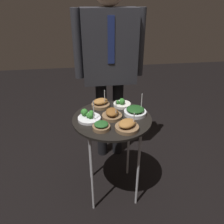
{
  "coord_description": "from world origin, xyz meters",
  "views": [
    {
      "loc": [
        -0.21,
        -1.46,
        1.63
      ],
      "look_at": [
        0.0,
        0.0,
        0.83
      ],
      "focal_mm": 35.0,
      "sensor_mm": 36.0,
      "label": 1
    }
  ],
  "objects_px": {
    "bowl_spinach_near_rim": "(135,111)",
    "bowl_broccoli_back_right": "(122,104)",
    "bowl_spinach_center": "(101,126)",
    "bowl_roast_mid_left": "(127,126)",
    "bowl_roast_back_left": "(112,114)",
    "bowl_roast_mid_right": "(101,103)",
    "waiter_figure": "(109,56)",
    "serving_cart": "(112,125)",
    "bowl_broccoli_front_right": "(89,116)"
  },
  "relations": [
    {
      "from": "bowl_spinach_near_rim",
      "to": "bowl_broccoli_back_right",
      "type": "relative_size",
      "value": 1.2
    },
    {
      "from": "bowl_spinach_center",
      "to": "bowl_roast_mid_left",
      "type": "xyz_separation_m",
      "value": [
        0.18,
        -0.03,
        0.01
      ]
    },
    {
      "from": "bowl_roast_back_left",
      "to": "bowl_roast_mid_right",
      "type": "relative_size",
      "value": 1.05
    },
    {
      "from": "bowl_roast_mid_right",
      "to": "waiter_figure",
      "type": "height_order",
      "value": "waiter_figure"
    },
    {
      "from": "bowl_spinach_near_rim",
      "to": "bowl_spinach_center",
      "type": "relative_size",
      "value": 1.41
    },
    {
      "from": "bowl_roast_back_left",
      "to": "bowl_broccoli_back_right",
      "type": "height_order",
      "value": "bowl_roast_back_left"
    },
    {
      "from": "serving_cart",
      "to": "bowl_roast_back_left",
      "type": "xyz_separation_m",
      "value": [
        0.0,
        -0.0,
        0.1
      ]
    },
    {
      "from": "bowl_roast_back_left",
      "to": "bowl_spinach_center",
      "type": "xyz_separation_m",
      "value": [
        -0.1,
        -0.15,
        -0.01
      ]
    },
    {
      "from": "serving_cart",
      "to": "bowl_spinach_center",
      "type": "height_order",
      "value": "bowl_spinach_center"
    },
    {
      "from": "bowl_roast_back_left",
      "to": "bowl_roast_mid_left",
      "type": "xyz_separation_m",
      "value": [
        0.08,
        -0.18,
        -0.0
      ]
    },
    {
      "from": "bowl_spinach_near_rim",
      "to": "bowl_broccoli_back_right",
      "type": "height_order",
      "value": "bowl_spinach_near_rim"
    },
    {
      "from": "bowl_broccoli_front_right",
      "to": "bowl_spinach_center",
      "type": "bearing_deg",
      "value": -61.7
    },
    {
      "from": "bowl_roast_back_left",
      "to": "bowl_roast_mid_left",
      "type": "height_order",
      "value": "bowl_roast_back_left"
    },
    {
      "from": "bowl_roast_back_left",
      "to": "bowl_roast_mid_left",
      "type": "bearing_deg",
      "value": -66.19
    },
    {
      "from": "bowl_roast_back_left",
      "to": "bowl_roast_mid_left",
      "type": "relative_size",
      "value": 0.95
    },
    {
      "from": "bowl_broccoli_front_right",
      "to": "waiter_figure",
      "type": "height_order",
      "value": "waiter_figure"
    },
    {
      "from": "bowl_broccoli_front_right",
      "to": "bowl_roast_mid_right",
      "type": "xyz_separation_m",
      "value": [
        0.11,
        0.21,
        0.0
      ]
    },
    {
      "from": "serving_cart",
      "to": "bowl_broccoli_front_right",
      "type": "relative_size",
      "value": 4.42
    },
    {
      "from": "bowl_broccoli_front_right",
      "to": "bowl_roast_mid_right",
      "type": "distance_m",
      "value": 0.23
    },
    {
      "from": "bowl_spinach_near_rim",
      "to": "bowl_spinach_center",
      "type": "height_order",
      "value": "bowl_spinach_near_rim"
    },
    {
      "from": "bowl_broccoli_front_right",
      "to": "bowl_roast_mid_right",
      "type": "bearing_deg",
      "value": 61.86
    },
    {
      "from": "bowl_spinach_center",
      "to": "waiter_figure",
      "type": "distance_m",
      "value": 0.78
    },
    {
      "from": "bowl_broccoli_front_right",
      "to": "bowl_broccoli_back_right",
      "type": "bearing_deg",
      "value": 33.37
    },
    {
      "from": "serving_cart",
      "to": "bowl_spinach_near_rim",
      "type": "bearing_deg",
      "value": 8.29
    },
    {
      "from": "serving_cart",
      "to": "bowl_roast_mid_right",
      "type": "height_order",
      "value": "bowl_roast_mid_right"
    },
    {
      "from": "bowl_spinach_near_rim",
      "to": "bowl_roast_mid_left",
      "type": "relative_size",
      "value": 1.02
    },
    {
      "from": "bowl_roast_mid_left",
      "to": "waiter_figure",
      "type": "height_order",
      "value": "waiter_figure"
    },
    {
      "from": "bowl_spinach_center",
      "to": "bowl_roast_mid_right",
      "type": "xyz_separation_m",
      "value": [
        0.03,
        0.36,
        0.01
      ]
    },
    {
      "from": "bowl_broccoli_front_right",
      "to": "bowl_roast_mid_right",
      "type": "relative_size",
      "value": 1.11
    },
    {
      "from": "bowl_roast_back_left",
      "to": "bowl_roast_mid_right",
      "type": "xyz_separation_m",
      "value": [
        -0.07,
        0.21,
        -0.0
      ]
    },
    {
      "from": "serving_cart",
      "to": "bowl_roast_back_left",
      "type": "relative_size",
      "value": 4.68
    },
    {
      "from": "bowl_spinach_center",
      "to": "bowl_roast_mid_left",
      "type": "height_order",
      "value": "bowl_roast_mid_left"
    },
    {
      "from": "bowl_spinach_center",
      "to": "waiter_figure",
      "type": "relative_size",
      "value": 0.07
    },
    {
      "from": "serving_cart",
      "to": "bowl_roast_mid_right",
      "type": "relative_size",
      "value": 4.9
    },
    {
      "from": "bowl_broccoli_back_right",
      "to": "bowl_roast_mid_left",
      "type": "height_order",
      "value": "bowl_roast_mid_left"
    },
    {
      "from": "bowl_broccoli_back_right",
      "to": "waiter_figure",
      "type": "xyz_separation_m",
      "value": [
        -0.06,
        0.36,
        0.32
      ]
    },
    {
      "from": "serving_cart",
      "to": "bowl_roast_mid_left",
      "type": "distance_m",
      "value": 0.22
    },
    {
      "from": "bowl_broccoli_back_right",
      "to": "bowl_spinach_center",
      "type": "bearing_deg",
      "value": -121.69
    },
    {
      "from": "serving_cart",
      "to": "bowl_broccoli_back_right",
      "type": "xyz_separation_m",
      "value": [
        0.11,
        0.19,
        0.09
      ]
    },
    {
      "from": "bowl_spinach_near_rim",
      "to": "bowl_broccoli_back_right",
      "type": "distance_m",
      "value": 0.18
    },
    {
      "from": "bowl_roast_mid_left",
      "to": "bowl_spinach_near_rim",
      "type": "bearing_deg",
      "value": 62.2
    },
    {
      "from": "bowl_roast_back_left",
      "to": "bowl_broccoli_back_right",
      "type": "bearing_deg",
      "value": 60.39
    },
    {
      "from": "bowl_broccoli_front_right",
      "to": "waiter_figure",
      "type": "distance_m",
      "value": 0.68
    },
    {
      "from": "serving_cart",
      "to": "bowl_spinach_center",
      "type": "xyz_separation_m",
      "value": [
        -0.1,
        -0.15,
        0.09
      ]
    },
    {
      "from": "serving_cart",
      "to": "bowl_spinach_near_rim",
      "type": "relative_size",
      "value": 4.37
    },
    {
      "from": "bowl_roast_back_left",
      "to": "bowl_spinach_near_rim",
      "type": "xyz_separation_m",
      "value": [
        0.19,
        0.03,
        -0.0
      ]
    },
    {
      "from": "bowl_spinach_near_rim",
      "to": "serving_cart",
      "type": "bearing_deg",
      "value": -171.71
    },
    {
      "from": "bowl_spinach_center",
      "to": "bowl_broccoli_front_right",
      "type": "distance_m",
      "value": 0.17
    },
    {
      "from": "bowl_roast_back_left",
      "to": "bowl_roast_mid_right",
      "type": "height_order",
      "value": "bowl_roast_back_left"
    },
    {
      "from": "bowl_spinach_center",
      "to": "bowl_broccoli_front_right",
      "type": "xyz_separation_m",
      "value": [
        -0.08,
        0.15,
        0.0
      ]
    }
  ]
}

